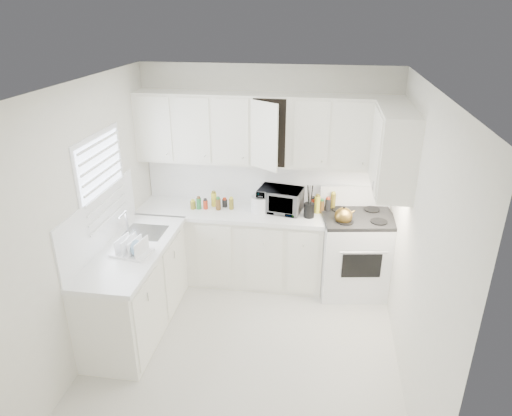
% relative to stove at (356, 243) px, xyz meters
% --- Properties ---
extents(floor, '(3.20, 3.20, 0.00)m').
position_rel_stove_xyz_m(floor, '(-1.11, -1.26, -0.63)').
color(floor, beige).
rests_on(floor, ground).
extents(ceiling, '(3.20, 3.20, 0.00)m').
position_rel_stove_xyz_m(ceiling, '(-1.11, -1.26, 1.97)').
color(ceiling, white).
rests_on(ceiling, ground).
extents(wall_back, '(3.00, 0.00, 3.00)m').
position_rel_stove_xyz_m(wall_back, '(-1.11, 0.34, 0.67)').
color(wall_back, silver).
rests_on(wall_back, ground).
extents(wall_front, '(3.00, 0.00, 3.00)m').
position_rel_stove_xyz_m(wall_front, '(-1.11, -2.86, 0.67)').
color(wall_front, silver).
rests_on(wall_front, ground).
extents(wall_left, '(0.00, 3.20, 3.20)m').
position_rel_stove_xyz_m(wall_left, '(-2.61, -1.26, 0.67)').
color(wall_left, silver).
rests_on(wall_left, ground).
extents(wall_right, '(0.00, 3.20, 3.20)m').
position_rel_stove_xyz_m(wall_right, '(0.39, -1.26, 0.67)').
color(wall_right, silver).
rests_on(wall_right, ground).
extents(window_blinds, '(0.06, 0.96, 1.06)m').
position_rel_stove_xyz_m(window_blinds, '(-2.59, -0.91, 0.92)').
color(window_blinds, white).
rests_on(window_blinds, wall_left).
extents(lower_cabinets_back, '(2.22, 0.60, 0.90)m').
position_rel_stove_xyz_m(lower_cabinets_back, '(-1.50, 0.04, -0.18)').
color(lower_cabinets_back, silver).
rests_on(lower_cabinets_back, floor).
extents(lower_cabinets_left, '(0.60, 1.60, 0.90)m').
position_rel_stove_xyz_m(lower_cabinets_left, '(-2.31, -1.06, -0.18)').
color(lower_cabinets_left, silver).
rests_on(lower_cabinets_left, floor).
extents(countertop_back, '(2.24, 0.64, 0.05)m').
position_rel_stove_xyz_m(countertop_back, '(-1.50, 0.03, 0.30)').
color(countertop_back, white).
rests_on(countertop_back, lower_cabinets_back).
extents(countertop_left, '(0.64, 1.62, 0.05)m').
position_rel_stove_xyz_m(countertop_left, '(-2.30, -1.06, 0.30)').
color(countertop_left, white).
rests_on(countertop_left, lower_cabinets_left).
extents(backsplash_back, '(2.98, 0.02, 0.55)m').
position_rel_stove_xyz_m(backsplash_back, '(-1.11, 0.33, 0.60)').
color(backsplash_back, white).
rests_on(backsplash_back, wall_back).
extents(backsplash_left, '(0.02, 1.60, 0.55)m').
position_rel_stove_xyz_m(backsplash_left, '(-2.60, -1.06, 0.60)').
color(backsplash_left, white).
rests_on(backsplash_left, wall_left).
extents(upper_cabinets_back, '(3.00, 0.33, 0.80)m').
position_rel_stove_xyz_m(upper_cabinets_back, '(-1.11, 0.18, 0.87)').
color(upper_cabinets_back, silver).
rests_on(upper_cabinets_back, wall_back).
extents(upper_cabinets_right, '(0.33, 0.90, 0.80)m').
position_rel_stove_xyz_m(upper_cabinets_right, '(0.23, -0.44, 0.87)').
color(upper_cabinets_right, silver).
rests_on(upper_cabinets_right, wall_right).
extents(sink, '(0.42, 0.38, 0.30)m').
position_rel_stove_xyz_m(sink, '(-2.30, -0.71, 0.44)').
color(sink, gray).
rests_on(sink, countertop_left).
extents(stove, '(0.91, 0.79, 1.26)m').
position_rel_stove_xyz_m(stove, '(0.00, 0.00, 0.00)').
color(stove, white).
rests_on(stove, floor).
extents(tea_kettle, '(0.30, 0.28, 0.23)m').
position_rel_stove_xyz_m(tea_kettle, '(-0.18, -0.16, 0.43)').
color(tea_kettle, olive).
rests_on(tea_kettle, stove).
extents(frying_pan, '(0.40, 0.53, 0.04)m').
position_rel_stove_xyz_m(frying_pan, '(0.18, 0.16, 0.34)').
color(frying_pan, black).
rests_on(frying_pan, stove).
extents(microwave, '(0.54, 0.36, 0.34)m').
position_rel_stove_xyz_m(microwave, '(-0.92, 0.09, 0.49)').
color(microwave, gray).
rests_on(microwave, countertop_back).
extents(rice_cooker, '(0.25, 0.25, 0.22)m').
position_rel_stove_xyz_m(rice_cooker, '(-1.14, 0.03, 0.43)').
color(rice_cooker, white).
rests_on(rice_cooker, countertop_back).
extents(paper_towel, '(0.12, 0.12, 0.27)m').
position_rel_stove_xyz_m(paper_towel, '(-1.12, 0.26, 0.46)').
color(paper_towel, white).
rests_on(paper_towel, countertop_back).
extents(utensil_crock, '(0.14, 0.14, 0.40)m').
position_rel_stove_xyz_m(utensil_crock, '(-0.57, -0.04, 0.52)').
color(utensil_crock, black).
rests_on(utensil_crock, countertop_back).
extents(dish_rack, '(0.40, 0.32, 0.20)m').
position_rel_stove_xyz_m(dish_rack, '(-2.24, -1.18, 0.42)').
color(dish_rack, white).
rests_on(dish_rack, countertop_left).
extents(spice_left_0, '(0.06, 0.06, 0.13)m').
position_rel_stove_xyz_m(spice_left_0, '(-1.96, 0.16, 0.39)').
color(spice_left_0, olive).
rests_on(spice_left_0, countertop_back).
extents(spice_left_1, '(0.06, 0.06, 0.13)m').
position_rel_stove_xyz_m(spice_left_1, '(-1.88, 0.07, 0.39)').
color(spice_left_1, '#257135').
rests_on(spice_left_1, countertop_back).
extents(spice_left_2, '(0.06, 0.06, 0.13)m').
position_rel_stove_xyz_m(spice_left_2, '(-1.81, 0.16, 0.39)').
color(spice_left_2, '#BB3418').
rests_on(spice_left_2, countertop_back).
extents(spice_left_3, '(0.06, 0.06, 0.13)m').
position_rel_stove_xyz_m(spice_left_3, '(-1.73, 0.07, 0.39)').
color(spice_left_3, yellow).
rests_on(spice_left_3, countertop_back).
extents(spice_left_4, '(0.06, 0.06, 0.13)m').
position_rel_stove_xyz_m(spice_left_4, '(-1.66, 0.16, 0.39)').
color(spice_left_4, brown).
rests_on(spice_left_4, countertop_back).
extents(spice_left_5, '(0.06, 0.06, 0.13)m').
position_rel_stove_xyz_m(spice_left_5, '(-1.58, 0.07, 0.39)').
color(spice_left_5, black).
rests_on(spice_left_5, countertop_back).
extents(spice_left_6, '(0.06, 0.06, 0.13)m').
position_rel_stove_xyz_m(spice_left_6, '(-1.51, 0.16, 0.39)').
color(spice_left_6, olive).
rests_on(spice_left_6, countertop_back).
extents(sauce_right_0, '(0.06, 0.06, 0.19)m').
position_rel_stove_xyz_m(sauce_right_0, '(-0.53, 0.20, 0.42)').
color(sauce_right_0, '#BB3418').
rests_on(sauce_right_0, countertop_back).
extents(sauce_right_1, '(0.06, 0.06, 0.19)m').
position_rel_stove_xyz_m(sauce_right_1, '(-0.47, 0.14, 0.42)').
color(sauce_right_1, yellow).
rests_on(sauce_right_1, countertop_back).
extents(sauce_right_2, '(0.06, 0.06, 0.19)m').
position_rel_stove_xyz_m(sauce_right_2, '(-0.42, 0.20, 0.42)').
color(sauce_right_2, brown).
rests_on(sauce_right_2, countertop_back).
extents(sauce_right_3, '(0.06, 0.06, 0.19)m').
position_rel_stove_xyz_m(sauce_right_3, '(-0.36, 0.14, 0.42)').
color(sauce_right_3, black).
rests_on(sauce_right_3, countertop_back).
extents(sauce_right_4, '(0.06, 0.06, 0.19)m').
position_rel_stove_xyz_m(sauce_right_4, '(-0.31, 0.20, 0.42)').
color(sauce_right_4, olive).
rests_on(sauce_right_4, countertop_back).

